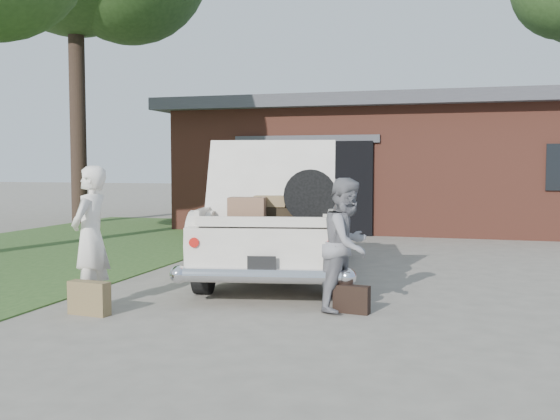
# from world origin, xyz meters

# --- Properties ---
(ground) EXTENTS (90.00, 90.00, 0.00)m
(ground) POSITION_xyz_m (0.00, 0.00, 0.00)
(ground) COLOR gray
(ground) RESTS_ON ground
(grass_strip) EXTENTS (6.00, 16.00, 0.02)m
(grass_strip) POSITION_xyz_m (-5.50, 3.00, 0.01)
(grass_strip) COLOR #2D4C1E
(grass_strip) RESTS_ON ground
(house) EXTENTS (12.80, 7.80, 3.30)m
(house) POSITION_xyz_m (0.98, 11.47, 1.67)
(house) COLOR brown
(house) RESTS_ON ground
(sedan) EXTENTS (2.80, 5.25, 1.97)m
(sedan) POSITION_xyz_m (-0.48, 2.36, 0.73)
(sedan) COLOR white
(sedan) RESTS_ON ground
(woman_left) EXTENTS (0.44, 0.63, 1.65)m
(woman_left) POSITION_xyz_m (-2.00, -0.44, 0.82)
(woman_left) COLOR white
(woman_left) RESTS_ON ground
(woman_right) EXTENTS (0.78, 0.88, 1.51)m
(woman_right) POSITION_xyz_m (0.92, 0.17, 0.75)
(woman_right) COLOR gray
(woman_right) RESTS_ON ground
(suitcase_left) EXTENTS (0.50, 0.21, 0.37)m
(suitcase_left) POSITION_xyz_m (-1.78, -0.83, 0.19)
(suitcase_left) COLOR olive
(suitcase_left) RESTS_ON ground
(suitcase_right) EXTENTS (0.42, 0.19, 0.31)m
(suitcase_right) POSITION_xyz_m (0.99, 0.05, 0.16)
(suitcase_right) COLOR black
(suitcase_right) RESTS_ON ground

